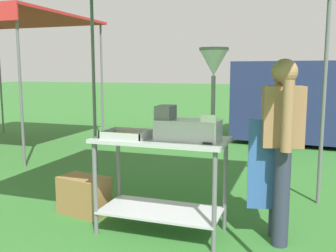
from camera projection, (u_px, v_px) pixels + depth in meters
ground_plane at (248, 144)px, 7.98m from camera, size 70.00×70.00×0.00m
donut_cart at (161, 166)px, 3.54m from camera, size 1.21×0.58×0.90m
donut_tray at (127, 136)px, 3.48m from camera, size 0.40×0.33×0.07m
donut_fryer at (194, 109)px, 3.34m from camera, size 0.62×0.28×0.80m
menu_sign at (208, 132)px, 3.19m from camera, size 0.13×0.05×0.25m
vendor at (281, 141)px, 3.32m from camera, size 0.47×0.54×1.61m
supply_crate at (84, 195)px, 4.07m from camera, size 0.57×0.41×0.40m
neighbour_tent at (3, 21)px, 7.28m from camera, size 2.92×2.77×2.52m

